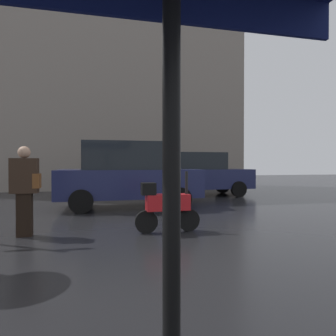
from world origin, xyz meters
TOP-DOWN VIEW (x-y plane):
  - pedestrian_with_bag at (-1.20, 3.75)m, footprint 0.53×0.24m
  - parked_scooter at (1.49, 3.47)m, footprint 1.34×0.32m
  - parked_car_left at (4.30, 9.78)m, footprint 4.50×1.86m
  - parked_car_right at (1.03, 7.01)m, footprint 4.41×1.92m
  - building_block at (0.00, 14.52)m, footprint 16.62×2.51m

SIDE VIEW (x-z plane):
  - parked_scooter at x=1.49m, z-range -0.06..1.17m
  - parked_car_left at x=4.30m, z-range 0.02..1.89m
  - pedestrian_with_bag at x=-1.20m, z-range 0.11..1.84m
  - parked_car_right at x=1.03m, z-range 0.01..2.07m
  - building_block at x=0.00m, z-range 0.00..15.89m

